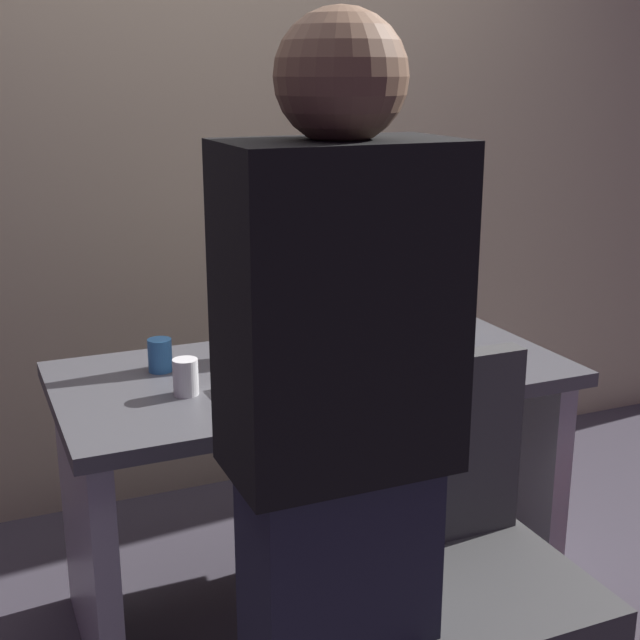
{
  "coord_description": "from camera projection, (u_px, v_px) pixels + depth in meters",
  "views": [
    {
      "loc": [
        -0.89,
        -2.11,
        1.54
      ],
      "look_at": [
        0.0,
        -0.05,
        0.9
      ],
      "focal_mm": 48.97,
      "sensor_mm": 36.0,
      "label": 1
    }
  ],
  "objects": [
    {
      "name": "cup_by_monitor",
      "position": [
        160.0,
        355.0,
        2.38
      ],
      "size": [
        0.07,
        0.07,
        0.09
      ],
      "primitive_type": "cylinder",
      "color": "#3372B2",
      "rests_on": "desk"
    },
    {
      "name": "book_stack",
      "position": [
        421.0,
        319.0,
        2.67
      ],
      "size": [
        0.22,
        0.18,
        0.12
      ],
      "color": "beige",
      "rests_on": "desk"
    },
    {
      "name": "keyboard",
      "position": [
        298.0,
        382.0,
        2.28
      ],
      "size": [
        0.43,
        0.14,
        0.02
      ],
      "primitive_type": "cube",
      "rotation": [
        0.0,
        0.0,
        0.02
      ],
      "color": "#262626",
      "rests_on": "desk"
    },
    {
      "name": "mouse",
      "position": [
        408.0,
        364.0,
        2.39
      ],
      "size": [
        0.06,
        0.1,
        0.03
      ],
      "primitive_type": "ellipsoid",
      "color": "black",
      "rests_on": "desk"
    },
    {
      "name": "desk",
      "position": [
        313.0,
        445.0,
        2.48
      ],
      "size": [
        1.4,
        0.7,
        0.75
      ],
      "color": "#4C4C51",
      "rests_on": "ground"
    },
    {
      "name": "monitor",
      "position": [
        316.0,
        263.0,
        2.53
      ],
      "size": [
        0.54,
        0.16,
        0.46
      ],
      "color": "silver",
      "rests_on": "desk"
    },
    {
      "name": "wall_back",
      "position": [
        209.0,
        82.0,
        3.03
      ],
      "size": [
        6.4,
        0.1,
        3.0
      ],
      "primitive_type": "cube",
      "color": "tan",
      "rests_on": "ground"
    },
    {
      "name": "ground_plane",
      "position": [
        313.0,
        602.0,
        2.62
      ],
      "size": [
        9.0,
        9.0,
        0.0
      ],
      "primitive_type": "plane",
      "color": "#3D3842"
    },
    {
      "name": "person_at_desk",
      "position": [
        338.0,
        469.0,
        1.59
      ],
      "size": [
        0.4,
        0.24,
        1.64
      ],
      "color": "#262838",
      "rests_on": "ground"
    },
    {
      "name": "cup_near_keyboard",
      "position": [
        186.0,
        377.0,
        2.2
      ],
      "size": [
        0.06,
        0.06,
        0.09
      ],
      "primitive_type": "cylinder",
      "color": "silver",
      "rests_on": "desk"
    },
    {
      "name": "office_chair",
      "position": [
        467.0,
        595.0,
        1.92
      ],
      "size": [
        0.52,
        0.52,
        0.94
      ],
      "color": "black",
      "rests_on": "ground"
    }
  ]
}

